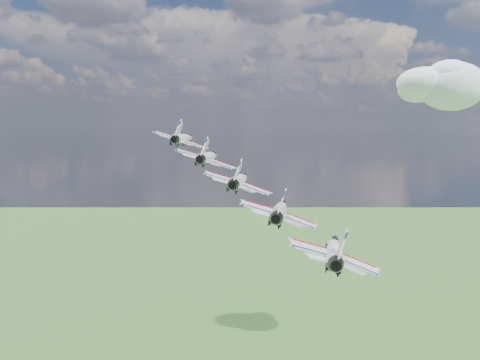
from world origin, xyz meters
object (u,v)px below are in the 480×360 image
(jet_2, at_px, (240,180))
(jet_4, at_px, (334,250))
(jet_1, at_px, (209,157))
(jet_3, at_px, (280,210))
(jet_0, at_px, (184,138))

(jet_2, distance_m, jet_4, 24.94)
(jet_1, height_order, jet_3, jet_1)
(jet_3, bearing_deg, jet_0, 125.26)
(jet_1, bearing_deg, jet_0, 125.26)
(jet_3, distance_m, jet_4, 12.47)
(jet_0, distance_m, jet_4, 49.89)
(jet_2, relative_size, jet_4, 1.00)
(jet_1, bearing_deg, jet_3, -54.74)
(jet_3, bearing_deg, jet_2, 125.26)
(jet_2, relative_size, jet_3, 1.00)
(jet_3, bearing_deg, jet_1, 125.26)
(jet_1, xyz_separation_m, jet_3, (16.25, -17.98, -5.90))
(jet_1, height_order, jet_2, jet_1)
(jet_1, relative_size, jet_4, 1.00)
(jet_2, height_order, jet_4, jet_2)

